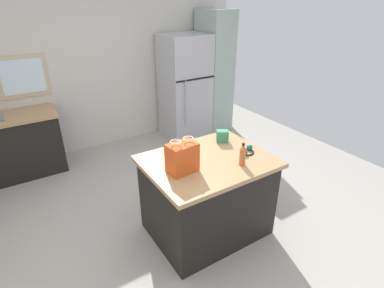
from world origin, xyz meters
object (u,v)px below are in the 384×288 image
kitchen_island (207,196)px  shopping_bag (182,158)px  bottle (243,155)px  small_box (222,136)px  ear_defenders (247,151)px  tall_cabinet (214,72)px  refrigerator (185,87)px

kitchen_island → shopping_bag: shopping_bag is taller
bottle → kitchen_island: bearing=131.2°
shopping_bag → small_box: (0.70, 0.30, -0.08)m
ear_defenders → kitchen_island: bearing=167.4°
small_box → kitchen_island: bearing=-145.7°
tall_cabinet → kitchen_island: bearing=-127.2°
kitchen_island → refrigerator: refrigerator is taller
kitchen_island → ear_defenders: ear_defenders is taller
ear_defenders → bottle: bearing=-142.2°
kitchen_island → small_box: 0.68m
shopping_bag → bottle: (0.55, -0.21, -0.04)m
tall_cabinet → ear_defenders: (-1.38, -2.49, -0.16)m
ear_defenders → small_box: bearing=99.5°
kitchen_island → small_box: bearing=34.3°
ear_defenders → refrigerator: bearing=73.3°
refrigerator → small_box: size_ratio=13.22×
refrigerator → bottle: bearing=-109.8°
refrigerator → shopping_bag: size_ratio=5.48×
tall_cabinet → ear_defenders: size_ratio=10.79×
refrigerator → small_box: refrigerator is taller
small_box → ear_defenders: (0.06, -0.35, -0.05)m
shopping_bag → small_box: size_ratio=2.41×
refrigerator → shopping_bag: (-1.50, -2.44, 0.14)m
kitchen_island → shopping_bag: (-0.33, -0.05, 0.59)m
bottle → ear_defenders: (0.21, 0.16, -0.08)m
ear_defenders → tall_cabinet: bearing=60.9°
shopping_bag → ear_defenders: (0.76, -0.05, -0.12)m
small_box → bottle: 0.53m
kitchen_island → ear_defenders: size_ratio=6.25×
tall_cabinet → small_box: tall_cabinet is taller
refrigerator → kitchen_island: bearing=-116.2°
kitchen_island → tall_cabinet: size_ratio=0.58×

